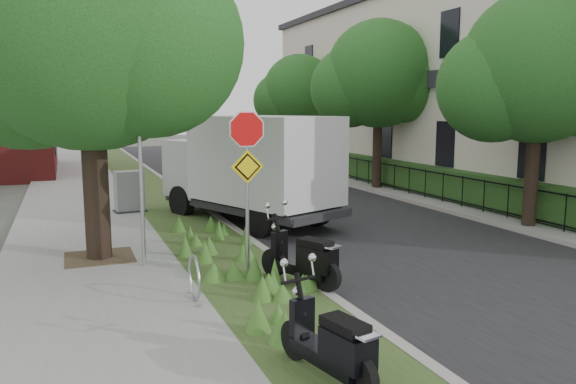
# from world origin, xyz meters

# --- Properties ---
(ground) EXTENTS (120.00, 120.00, 0.00)m
(ground) POSITION_xyz_m (0.00, 0.00, 0.00)
(ground) COLOR #4C5147
(ground) RESTS_ON ground
(sidewalk_near) EXTENTS (3.50, 60.00, 0.12)m
(sidewalk_near) POSITION_xyz_m (-4.25, 10.00, 0.06)
(sidewalk_near) COLOR gray
(sidewalk_near) RESTS_ON ground
(verge) EXTENTS (2.00, 60.00, 0.12)m
(verge) POSITION_xyz_m (-1.50, 10.00, 0.06)
(verge) COLOR #2C481E
(verge) RESTS_ON ground
(kerb_near) EXTENTS (0.20, 60.00, 0.13)m
(kerb_near) POSITION_xyz_m (-0.50, 10.00, 0.07)
(kerb_near) COLOR #9E9991
(kerb_near) RESTS_ON ground
(road) EXTENTS (7.00, 60.00, 0.01)m
(road) POSITION_xyz_m (3.00, 10.00, 0.01)
(road) COLOR black
(road) RESTS_ON ground
(kerb_far) EXTENTS (0.20, 60.00, 0.13)m
(kerb_far) POSITION_xyz_m (6.50, 10.00, 0.07)
(kerb_far) COLOR #9E9991
(kerb_far) RESTS_ON ground
(footpath_far) EXTENTS (3.20, 60.00, 0.12)m
(footpath_far) POSITION_xyz_m (8.20, 10.00, 0.06)
(footpath_far) COLOR gray
(footpath_far) RESTS_ON ground
(street_tree_main) EXTENTS (6.21, 5.54, 7.66)m
(street_tree_main) POSITION_xyz_m (-4.08, 2.86, 4.80)
(street_tree_main) COLOR black
(street_tree_main) RESTS_ON ground
(bare_post) EXTENTS (0.08, 0.08, 4.00)m
(bare_post) POSITION_xyz_m (-3.20, 1.80, 2.12)
(bare_post) COLOR #A5A8AD
(bare_post) RESTS_ON ground
(bike_hoop) EXTENTS (0.06, 0.78, 0.77)m
(bike_hoop) POSITION_xyz_m (-2.70, -0.60, 0.50)
(bike_hoop) COLOR #A5A8AD
(bike_hoop) RESTS_ON ground
(sign_assembly) EXTENTS (0.94, 0.08, 3.22)m
(sign_assembly) POSITION_xyz_m (-1.40, 0.58, 2.33)
(sign_assembly) COLOR #A5A8AD
(sign_assembly) RESTS_ON ground
(fence_far) EXTENTS (0.04, 24.00, 1.00)m
(fence_far) POSITION_xyz_m (7.20, 10.00, 0.67)
(fence_far) COLOR black
(fence_far) RESTS_ON ground
(hedge_far) EXTENTS (1.00, 24.00, 1.10)m
(hedge_far) POSITION_xyz_m (7.90, 10.00, 0.67)
(hedge_far) COLOR #1D3F16
(hedge_far) RESTS_ON footpath_far
(terrace_houses) EXTENTS (7.40, 26.40, 8.20)m
(terrace_houses) POSITION_xyz_m (11.49, 10.00, 4.16)
(terrace_houses) COLOR beige
(terrace_houses) RESTS_ON ground
(far_tree_a) EXTENTS (4.60, 4.10, 6.22)m
(far_tree_a) POSITION_xyz_m (6.94, 2.05, 4.13)
(far_tree_a) COLOR black
(far_tree_a) RESTS_ON ground
(far_tree_b) EXTENTS (4.83, 4.31, 6.56)m
(far_tree_b) POSITION_xyz_m (6.94, 10.05, 4.37)
(far_tree_b) COLOR black
(far_tree_b) RESTS_ON ground
(far_tree_c) EXTENTS (4.37, 3.89, 5.93)m
(far_tree_c) POSITION_xyz_m (6.94, 18.04, 3.95)
(far_tree_c) COLOR black
(far_tree_c) RESTS_ON ground
(scooter_near) EXTENTS (0.93, 1.71, 0.87)m
(scooter_near) POSITION_xyz_m (-0.67, -0.61, 0.54)
(scooter_near) COLOR black
(scooter_near) RESTS_ON ground
(scooter_far) EXTENTS (0.60, 1.68, 0.81)m
(scooter_far) POSITION_xyz_m (-1.81, -4.00, 0.51)
(scooter_far) COLOR black
(scooter_far) RESTS_ON ground
(box_truck) EXTENTS (4.18, 6.14, 2.60)m
(box_truck) POSITION_xyz_m (0.31, 5.59, 1.69)
(box_truck) COLOR #262628
(box_truck) RESTS_ON ground
(utility_cabinet) EXTENTS (1.00, 0.73, 1.24)m
(utility_cabinet) POSITION_xyz_m (-2.80, 8.12, 0.72)
(utility_cabinet) COLOR #262628
(utility_cabinet) RESTS_ON ground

